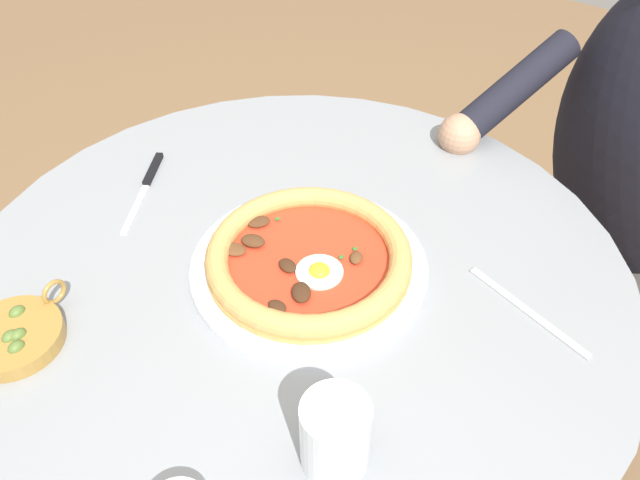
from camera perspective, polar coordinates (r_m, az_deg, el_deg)
dining_table at (r=0.96m, az=-2.12°, el=-9.62°), size 0.89×0.89×0.73m
pizza_on_plate at (r=0.81m, az=-1.05°, el=-1.75°), size 0.31×0.31×0.04m
water_glass at (r=0.63m, az=1.37°, el=-17.68°), size 0.07×0.07×0.09m
steak_knife at (r=1.00m, az=-15.46°, el=5.34°), size 0.17×0.11×0.01m
olive_pan at (r=0.82m, az=-26.18°, el=-7.89°), size 0.14×0.12×0.04m
fork_utensil at (r=0.81m, az=18.44°, el=-6.17°), size 0.06×0.18×0.00m
diner_person at (r=1.31m, az=25.39°, el=1.42°), size 0.46×0.51×1.20m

